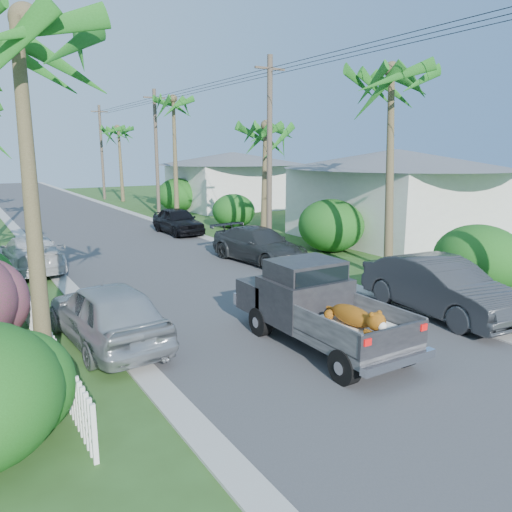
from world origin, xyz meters
TOP-DOWN VIEW (x-y plane):
  - ground at (0.00, 0.00)m, footprint 120.00×120.00m
  - road at (0.00, 25.00)m, footprint 8.00×100.00m
  - curb_left at (-4.30, 25.00)m, footprint 0.60×100.00m
  - curb_right at (4.30, 25.00)m, footprint 0.60×100.00m
  - pickup_truck at (-0.09, 2.27)m, footprint 1.98×5.12m
  - parked_car_rn at (4.42, 2.01)m, footprint 2.19×5.18m
  - parked_car_rm at (3.68, 10.82)m, footprint 2.72×5.27m
  - parked_car_rf at (3.60, 19.61)m, footprint 1.82×4.40m
  - parked_car_ln at (-4.50, 4.78)m, footprint 2.24×4.85m
  - parked_car_lf at (-5.00, 14.04)m, footprint 2.08×4.99m
  - palm_l_a at (-6.20, 3.00)m, footprint 4.40×4.40m
  - palm_r_a at (6.30, 6.00)m, footprint 4.40×4.40m
  - palm_r_b at (6.60, 15.00)m, footprint 4.40×4.40m
  - palm_r_c at (6.20, 26.00)m, footprint 4.40×4.40m
  - palm_r_d at (6.50, 40.00)m, footprint 4.40×4.40m
  - shrub_r_a at (7.60, 3.00)m, footprint 2.80×3.08m
  - shrub_r_b at (7.80, 11.00)m, footprint 3.00×3.30m
  - shrub_r_c at (7.50, 20.00)m, footprint 2.60×2.86m
  - shrub_r_d at (8.00, 30.00)m, footprint 3.20×3.52m
  - picket_fence at (-6.00, 5.50)m, footprint 0.10×11.00m
  - house_right_near at (13.00, 12.00)m, footprint 8.00×9.00m
  - house_right_far at (13.00, 30.00)m, footprint 9.00×8.00m
  - utility_pole_b at (5.60, 13.00)m, footprint 1.60×0.26m
  - utility_pole_c at (5.60, 28.00)m, footprint 1.60×0.26m
  - utility_pole_d at (5.60, 43.00)m, footprint 1.60×0.26m

SIDE VIEW (x-z plane):
  - ground at x=0.00m, z-range 0.00..0.00m
  - road at x=0.00m, z-range 0.00..0.02m
  - curb_left at x=-4.30m, z-range 0.00..0.06m
  - curb_right at x=4.30m, z-range 0.00..0.06m
  - picket_fence at x=-6.00m, z-range 0.00..1.00m
  - parked_car_lf at x=-5.00m, z-range 0.00..1.44m
  - parked_car_rm at x=3.68m, z-range 0.00..1.46m
  - parked_car_rf at x=3.60m, z-range 0.00..1.49m
  - parked_car_ln at x=-4.50m, z-range 0.00..1.61m
  - parked_car_rn at x=4.42m, z-range 0.00..1.66m
  - pickup_truck at x=-0.09m, z-range -0.02..2.04m
  - shrub_r_c at x=7.50m, z-range 0.00..2.10m
  - shrub_r_a at x=7.60m, z-range 0.00..2.30m
  - shrub_r_b at x=7.80m, z-range 0.00..2.50m
  - shrub_r_d at x=8.00m, z-range 0.00..2.60m
  - house_right_far at x=13.00m, z-range -0.18..4.42m
  - house_right_near at x=13.00m, z-range -0.18..4.62m
  - utility_pole_b at x=5.60m, z-range 0.10..9.10m
  - utility_pole_c at x=5.60m, z-range 0.10..9.10m
  - utility_pole_d at x=5.60m, z-range 0.10..9.10m
  - palm_r_b at x=6.60m, z-range 2.35..9.55m
  - palm_r_d at x=6.50m, z-range 2.73..10.74m
  - palm_l_a at x=-6.20m, z-range 2.83..11.04m
  - palm_r_a at x=6.30m, z-range 3.07..11.78m
  - palm_r_c at x=6.20m, z-range 3.41..12.81m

